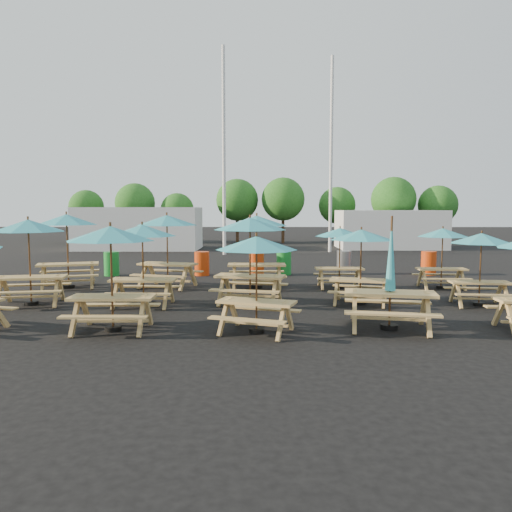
{
  "coord_description": "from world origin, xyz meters",
  "views": [
    {
      "loc": [
        0.18,
        -15.34,
        2.69
      ],
      "look_at": [
        0.0,
        1.5,
        1.1
      ],
      "focal_mm": 35.0,
      "sensor_mm": 36.0,
      "label": 1
    }
  ],
  "objects_px": {
    "picnic_unit_13": "(481,243)",
    "waste_bin_5": "(429,263)",
    "picnic_unit_6": "(256,250)",
    "picnic_unit_3": "(111,241)",
    "picnic_unit_10": "(361,240)",
    "picnic_unit_5": "(167,225)",
    "waste_bin_4": "(344,263)",
    "picnic_unit_2": "(67,224)",
    "picnic_unit_1": "(28,231)",
    "picnic_unit_8": "(257,226)",
    "picnic_unit_14": "(443,237)",
    "picnic_unit_11": "(340,236)",
    "waste_bin_2": "(257,264)",
    "picnic_unit_4": "(142,236)",
    "waste_bin_3": "(284,263)",
    "picnic_unit_7": "(250,230)",
    "waste_bin_1": "(202,264)",
    "picnic_unit_9": "(390,283)",
    "waste_bin_0": "(112,264)"
  },
  "relations": [
    {
      "from": "picnic_unit_3",
      "to": "picnic_unit_4",
      "type": "relative_size",
      "value": 1.03
    },
    {
      "from": "picnic_unit_13",
      "to": "waste_bin_4",
      "type": "height_order",
      "value": "picnic_unit_13"
    },
    {
      "from": "picnic_unit_6",
      "to": "picnic_unit_13",
      "type": "bearing_deg",
      "value": 45.54
    },
    {
      "from": "picnic_unit_10",
      "to": "picnic_unit_9",
      "type": "bearing_deg",
      "value": -74.01
    },
    {
      "from": "waste_bin_2",
      "to": "picnic_unit_6",
      "type": "bearing_deg",
      "value": -89.47
    },
    {
      "from": "picnic_unit_13",
      "to": "waste_bin_5",
      "type": "height_order",
      "value": "picnic_unit_13"
    },
    {
      "from": "picnic_unit_1",
      "to": "picnic_unit_8",
      "type": "height_order",
      "value": "picnic_unit_8"
    },
    {
      "from": "picnic_unit_2",
      "to": "picnic_unit_7",
      "type": "bearing_deg",
      "value": -41.08
    },
    {
      "from": "picnic_unit_1",
      "to": "picnic_unit_13",
      "type": "distance_m",
      "value": 12.56
    },
    {
      "from": "waste_bin_4",
      "to": "picnic_unit_2",
      "type": "bearing_deg",
      "value": -159.65
    },
    {
      "from": "picnic_unit_8",
      "to": "waste_bin_5",
      "type": "bearing_deg",
      "value": 25.52
    },
    {
      "from": "picnic_unit_6",
      "to": "picnic_unit_13",
      "type": "xyz_separation_m",
      "value": [
        6.19,
        3.15,
        -0.07
      ]
    },
    {
      "from": "picnic_unit_11",
      "to": "waste_bin_2",
      "type": "relative_size",
      "value": 2.14
    },
    {
      "from": "picnic_unit_7",
      "to": "waste_bin_0",
      "type": "xyz_separation_m",
      "value": [
        -5.75,
        5.99,
        -1.63
      ]
    },
    {
      "from": "picnic_unit_7",
      "to": "waste_bin_2",
      "type": "relative_size",
      "value": 2.55
    },
    {
      "from": "picnic_unit_6",
      "to": "waste_bin_5",
      "type": "relative_size",
      "value": 2.31
    },
    {
      "from": "picnic_unit_7",
      "to": "waste_bin_1",
      "type": "bearing_deg",
      "value": 120.8
    },
    {
      "from": "picnic_unit_11",
      "to": "picnic_unit_10",
      "type": "bearing_deg",
      "value": -87.38
    },
    {
      "from": "picnic_unit_2",
      "to": "picnic_unit_8",
      "type": "bearing_deg",
      "value": -16.71
    },
    {
      "from": "picnic_unit_1",
      "to": "picnic_unit_9",
      "type": "height_order",
      "value": "picnic_unit_9"
    },
    {
      "from": "picnic_unit_7",
      "to": "waste_bin_3",
      "type": "relative_size",
      "value": 2.55
    },
    {
      "from": "picnic_unit_8",
      "to": "picnic_unit_14",
      "type": "bearing_deg",
      "value": -0.8
    },
    {
      "from": "waste_bin_0",
      "to": "waste_bin_3",
      "type": "xyz_separation_m",
      "value": [
        6.99,
        0.4,
        0.0
      ]
    },
    {
      "from": "picnic_unit_10",
      "to": "waste_bin_2",
      "type": "distance_m",
      "value": 6.95
    },
    {
      "from": "picnic_unit_3",
      "to": "picnic_unit_4",
      "type": "height_order",
      "value": "picnic_unit_3"
    },
    {
      "from": "picnic_unit_5",
      "to": "waste_bin_4",
      "type": "distance_m",
      "value": 7.71
    },
    {
      "from": "picnic_unit_14",
      "to": "waste_bin_0",
      "type": "height_order",
      "value": "picnic_unit_14"
    },
    {
      "from": "waste_bin_2",
      "to": "waste_bin_5",
      "type": "distance_m",
      "value": 7.04
    },
    {
      "from": "picnic_unit_5",
      "to": "waste_bin_0",
      "type": "xyz_separation_m",
      "value": [
        -2.84,
        3.01,
        -1.66
      ]
    },
    {
      "from": "picnic_unit_13",
      "to": "waste_bin_5",
      "type": "distance_m",
      "value": 6.68
    },
    {
      "from": "picnic_unit_7",
      "to": "waste_bin_0",
      "type": "height_order",
      "value": "picnic_unit_7"
    },
    {
      "from": "picnic_unit_2",
      "to": "picnic_unit_5",
      "type": "height_order",
      "value": "picnic_unit_2"
    },
    {
      "from": "picnic_unit_8",
      "to": "waste_bin_0",
      "type": "relative_size",
      "value": 2.57
    },
    {
      "from": "waste_bin_5",
      "to": "picnic_unit_10",
      "type": "bearing_deg",
      "value": -122.51
    },
    {
      "from": "picnic_unit_6",
      "to": "waste_bin_3",
      "type": "height_order",
      "value": "picnic_unit_6"
    },
    {
      "from": "picnic_unit_3",
      "to": "picnic_unit_14",
      "type": "relative_size",
      "value": 1.14
    },
    {
      "from": "picnic_unit_1",
      "to": "picnic_unit_14",
      "type": "relative_size",
      "value": 1.18
    },
    {
      "from": "picnic_unit_11",
      "to": "picnic_unit_13",
      "type": "distance_m",
      "value": 4.62
    },
    {
      "from": "picnic_unit_4",
      "to": "picnic_unit_13",
      "type": "bearing_deg",
      "value": 2.27
    },
    {
      "from": "picnic_unit_8",
      "to": "picnic_unit_9",
      "type": "height_order",
      "value": "picnic_unit_9"
    },
    {
      "from": "waste_bin_3",
      "to": "picnic_unit_1",
      "type": "bearing_deg",
      "value": -138.22
    },
    {
      "from": "picnic_unit_1",
      "to": "picnic_unit_8",
      "type": "distance_m",
      "value": 7.02
    },
    {
      "from": "picnic_unit_2",
      "to": "waste_bin_0",
      "type": "xyz_separation_m",
      "value": [
        0.52,
        3.19,
        -1.69
      ]
    },
    {
      "from": "picnic_unit_9",
      "to": "waste_bin_3",
      "type": "xyz_separation_m",
      "value": [
        -1.95,
        9.36,
        -0.56
      ]
    },
    {
      "from": "picnic_unit_8",
      "to": "waste_bin_4",
      "type": "distance_m",
      "value": 5.39
    },
    {
      "from": "picnic_unit_3",
      "to": "picnic_unit_10",
      "type": "height_order",
      "value": "picnic_unit_3"
    },
    {
      "from": "waste_bin_4",
      "to": "waste_bin_2",
      "type": "bearing_deg",
      "value": -173.63
    },
    {
      "from": "picnic_unit_4",
      "to": "picnic_unit_10",
      "type": "relative_size",
      "value": 1.06
    },
    {
      "from": "waste_bin_2",
      "to": "waste_bin_3",
      "type": "bearing_deg",
      "value": 14.01
    },
    {
      "from": "picnic_unit_3",
      "to": "picnic_unit_8",
      "type": "height_order",
      "value": "picnic_unit_8"
    }
  ]
}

